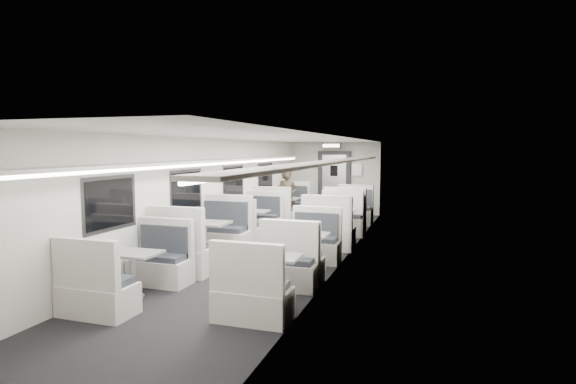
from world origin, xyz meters
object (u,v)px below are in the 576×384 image
Objects in this scene: booth_right_b at (336,225)px; exit_sign at (331,146)px; booth_left_c at (204,242)px; booth_right_a at (349,215)px; booth_left_b at (251,225)px; vestibule_door at (334,183)px; booth_left_d at (132,274)px; booth_left_a at (283,210)px; booth_right_c at (305,252)px; passenger at (287,197)px; booth_right_d at (272,278)px.

booth_right_b is 3.59× the size of exit_sign.
booth_left_c reaches higher than booth_right_a.
booth_left_b is 2.31m from booth_left_c.
vestibule_door is at bearing 110.33° from booth_right_a.
booth_left_b is 1.03× the size of booth_left_d.
booth_left_b is (0.00, -2.45, -0.03)m from booth_left_a.
booth_right_a is (2.00, 4.45, -0.02)m from booth_left_c.
booth_left_b is 3.08m from booth_right_c.
booth_left_c is at bearing -114.20° from booth_right_a.
booth_left_c reaches higher than booth_right_b.
booth_left_d is 1.23× the size of passenger.
booth_left_b is at bearing -101.68° from vestibule_door.
booth_left_c is 2.64m from booth_right_d.
booth_right_d is at bearing 12.56° from booth_left_d.
passenger reaches higher than booth_left_d.
booth_right_c is at bearing -0.77° from booth_left_c.
booth_left_b is at bearing -133.08° from booth_right_a.
booth_left_a is 6.79m from booth_right_d.
booth_left_b is at bearing 90.00° from booth_left_c.
exit_sign is (1.00, 4.35, 1.92)m from booth_left_b.
booth_right_d is (0.00, -6.18, -0.03)m from booth_right_a.
booth_left_d is at bearing -106.81° from booth_right_a.
booth_left_a is at bearing 134.36° from booth_right_b.
vestibule_door is (0.80, 2.62, 0.24)m from passenger.
booth_left_a is 2.86m from exit_sign.
exit_sign reaches higher than booth_left_c.
booth_left_a is at bearing 114.28° from passenger.
vestibule_door reaches higher than passenger.
booth_right_c is at bearing -81.50° from exit_sign.
booth_left_c is 6.99m from exit_sign.
booth_left_a is 2.45m from booth_left_b.
booth_left_b is at bearing -102.95° from exit_sign.
booth_right_b is at bearing -45.64° from booth_left_a.
booth_left_b is 4.99m from vestibule_door.
exit_sign reaches higher than booth_left_b.
booth_left_b is 0.96× the size of booth_right_a.
passenger reaches higher than booth_right_b.
booth_right_c is at bearing -82.07° from vestibule_door.
booth_right_b is 2.59m from passenger.
passenger is at bearing -110.61° from exit_sign.
booth_left_d is 6.92m from booth_right_a.
booth_right_d is at bearing -83.20° from exit_sign.
booth_left_a is 1.07× the size of booth_left_b.
booth_right_c is (2.00, -2.34, -0.01)m from booth_left_b.
booth_right_b is at bearing 90.00° from booth_right_d.
booth_left_d is 0.88× the size of booth_right_b.
exit_sign reaches higher than passenger.
booth_right_b is at bearing 11.41° from booth_left_b.
booth_right_b is at bearing 67.74° from booth_left_d.
booth_left_d is at bearing -90.00° from booth_left_b.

